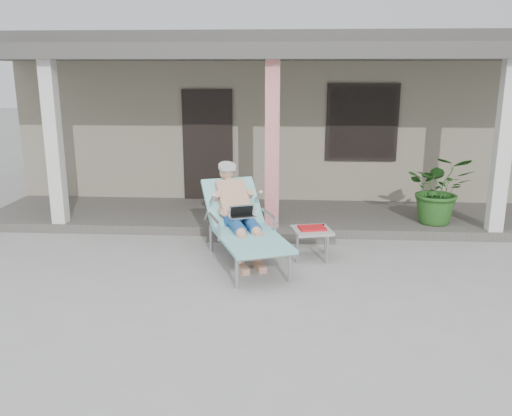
{
  "coord_description": "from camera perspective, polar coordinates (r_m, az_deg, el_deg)",
  "views": [
    {
      "loc": [
        0.31,
        -6.26,
        2.63
      ],
      "look_at": [
        -0.15,
        0.6,
        0.85
      ],
      "focal_mm": 38.0,
      "sensor_mm": 36.0,
      "label": 1
    }
  ],
  "objects": [
    {
      "name": "lounger",
      "position": [
        7.51,
        -1.63,
        0.74
      ],
      "size": [
        1.46,
        2.17,
        1.37
      ],
      "rotation": [
        0.0,
        0.0,
        0.37
      ],
      "color": "#B7B7BC",
      "rests_on": "ground"
    },
    {
      "name": "ground",
      "position": [
        6.8,
        0.94,
        -8.25
      ],
      "size": [
        60.0,
        60.0,
        0.0
      ],
      "primitive_type": "plane",
      "color": "#9E9E99",
      "rests_on": "ground"
    },
    {
      "name": "house",
      "position": [
        12.8,
        2.48,
        10.16
      ],
      "size": [
        10.4,
        5.4,
        3.3
      ],
      "color": "gray",
      "rests_on": "ground"
    },
    {
      "name": "porch_deck",
      "position": [
        9.61,
        1.86,
        -0.92
      ],
      "size": [
        10.0,
        2.0,
        0.15
      ],
      "primitive_type": "cube",
      "color": "#605B56",
      "rests_on": "ground"
    },
    {
      "name": "side_table",
      "position": [
        7.68,
        5.91,
        -2.51
      ],
      "size": [
        0.62,
        0.62,
        0.47
      ],
      "rotation": [
        0.0,
        0.0,
        0.24
      ],
      "color": "#A6A6A1",
      "rests_on": "ground"
    },
    {
      "name": "porch_overhang",
      "position": [
        9.21,
        1.98,
        15.48
      ],
      "size": [
        10.0,
        2.3,
        2.85
      ],
      "color": "silver",
      "rests_on": "porch_deck"
    },
    {
      "name": "potted_palm",
      "position": [
        9.31,
        18.75,
        1.89
      ],
      "size": [
        1.18,
        1.07,
        1.14
      ],
      "primitive_type": "imported",
      "rotation": [
        0.0,
        0.0,
        -0.2
      ],
      "color": "#26591E",
      "rests_on": "porch_deck"
    },
    {
      "name": "porch_step",
      "position": [
        8.52,
        1.58,
        -3.21
      ],
      "size": [
        2.0,
        0.3,
        0.07
      ],
      "primitive_type": "cube",
      "color": "#605B56",
      "rests_on": "ground"
    }
  ]
}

